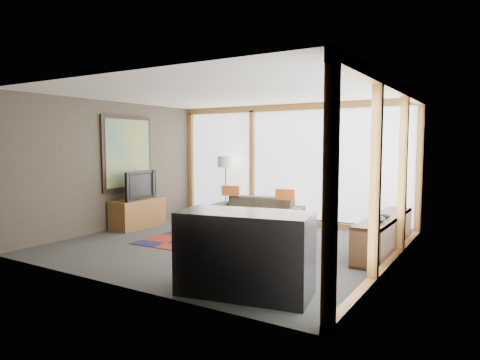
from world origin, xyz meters
The scene contains 17 objects.
ground centered at (0.00, 0.00, 0.00)m, with size 5.50×5.50×0.00m, color #323330.
room_envelope centered at (0.49, 0.56, 1.54)m, with size 5.52×5.02×2.62m.
rug centered at (-0.13, 0.10, 0.01)m, with size 2.81×1.81×0.01m, color maroon.
sofa centered at (-0.53, 1.94, 0.29)m, with size 1.99×0.78×0.58m, color #343627.
pillow_left centered at (-1.17, 1.92, 0.69)m, with size 0.41×0.12×0.23m, color #BF5C22.
pillow_right centered at (0.17, 1.94, 0.69)m, with size 0.40×0.12×0.22m, color #BF5C22.
floor_lamp centered at (-1.43, 2.10, 0.73)m, with size 0.37×0.37×1.46m, color #32281B, non-canonical shape.
coffee_table centered at (-0.68, 0.53, 0.18)m, with size 1.06×0.53×0.35m, color #332410, non-canonical shape.
book_stack centered at (-1.05, 0.54, 0.40)m, with size 0.23×0.29×0.10m, color #99582C.
vase centered at (-0.54, 0.49, 0.44)m, with size 0.21×0.21×0.18m, color beige.
bookshelf centered at (2.43, 0.87, 0.29)m, with size 0.43×2.35×0.59m, color #332410, non-canonical shape.
bowl_a centered at (2.47, 0.30, 0.64)m, with size 0.20×0.20×0.10m, color black.
bowl_b centered at (2.47, 0.72, 0.63)m, with size 0.16×0.16×0.08m, color black.
shelf_picture centered at (2.56, 1.64, 0.82)m, with size 0.04×0.35×0.46m, color black.
tv_console centered at (-2.45, 0.31, 0.30)m, with size 0.50×1.19×0.60m, color brown.
television centered at (-2.44, 0.29, 0.89)m, with size 1.03×0.13×0.59m, color black.
bar_counter centered at (1.49, -1.92, 0.49)m, with size 1.53×0.72×0.97m, color black.
Camera 1 is at (3.99, -6.11, 1.77)m, focal length 32.00 mm.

